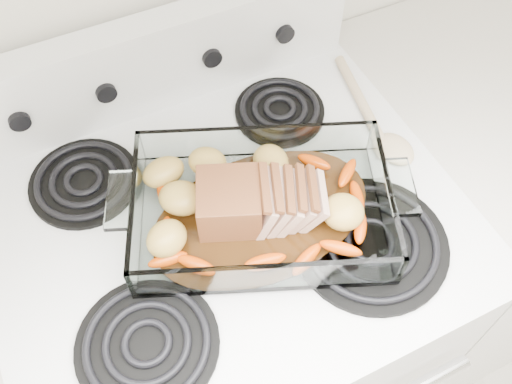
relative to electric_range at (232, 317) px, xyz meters
name	(u,v)px	position (x,y,z in m)	size (l,w,h in m)	color
electric_range	(232,317)	(0.00, 0.00, 0.00)	(0.78, 0.70, 1.12)	white
counter_right	(461,215)	(0.66, 0.00, -0.02)	(0.58, 0.68, 0.93)	white
baking_dish	(261,211)	(0.05, -0.04, 0.48)	(0.40, 0.27, 0.08)	white
pork_roast	(250,207)	(0.03, -0.04, 0.51)	(0.20, 0.10, 0.08)	brown
roast_vegetables	(248,190)	(0.05, 0.00, 0.49)	(0.40, 0.22, 0.05)	#CE3B00
wooden_spoon	(379,127)	(0.33, 0.04, 0.46)	(0.07, 0.29, 0.02)	#CDB991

